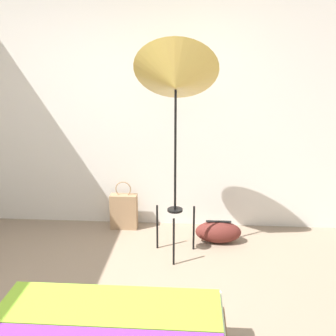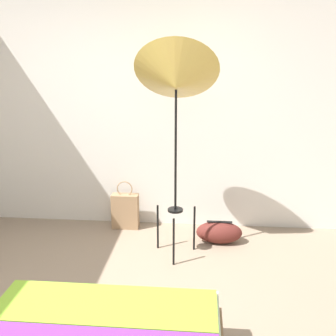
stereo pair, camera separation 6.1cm
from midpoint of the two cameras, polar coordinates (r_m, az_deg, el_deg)
name	(u,v)px [view 1 (the left image)]	position (r m, az deg, el deg)	size (l,w,h in m)	color
wall_back	(133,111)	(4.32, -5.51, 8.30)	(8.00, 0.05, 2.60)	silver
photo_umbrella	(176,80)	(3.48, 0.61, 12.61)	(0.76, 0.68, 2.02)	black
tote_bag	(124,211)	(4.44, -6.81, -6.21)	(0.30, 0.13, 0.55)	#9E7A56
duffel_bag	(218,232)	(4.15, 6.88, -9.20)	(0.47, 0.23, 0.24)	#5B231E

